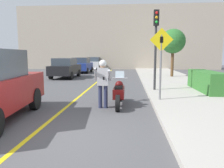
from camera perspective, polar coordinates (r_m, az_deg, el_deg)
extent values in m
plane|color=#4C4C4F|center=(5.44, -14.59, -13.33)|extent=(80.00, 80.00, 0.00)
cube|color=#ADA89E|center=(9.50, 23.45, -4.28)|extent=(4.40, 44.00, 0.15)
cube|color=yellow|center=(11.20, -7.48, -2.37)|extent=(0.12, 36.00, 0.01)
cube|color=#B2A38E|center=(30.93, 1.36, 11.99)|extent=(28.00, 1.20, 8.68)
cylinder|color=black|center=(7.49, 1.50, -5.02)|extent=(0.14, 0.58, 0.58)
cylinder|color=black|center=(9.20, 2.08, -2.67)|extent=(0.14, 0.58, 0.58)
cube|color=#510C0C|center=(8.30, 1.83, -2.17)|extent=(0.40, 1.20, 0.36)
sphere|color=#510C0C|center=(8.42, 1.89, -0.24)|extent=(0.32, 0.32, 0.32)
cube|color=black|center=(8.00, 1.74, -0.94)|extent=(0.28, 0.48, 0.10)
cylinder|color=silver|center=(8.83, 2.03, 1.56)|extent=(0.62, 0.03, 0.03)
cube|color=silver|center=(8.90, 2.05, 2.38)|extent=(0.36, 0.12, 0.31)
cylinder|color=#282D4C|center=(7.98, -3.08, -3.32)|extent=(0.14, 0.14, 0.83)
cylinder|color=#282D4C|center=(7.95, -1.65, -3.35)|extent=(0.14, 0.14, 0.83)
cube|color=#B7B7BC|center=(7.86, -2.40, 1.92)|extent=(0.40, 0.22, 0.64)
cylinder|color=#B7B7BC|center=(7.79, -4.32, 2.55)|extent=(0.09, 0.38, 0.49)
cylinder|color=#B7B7BC|center=(7.71, -0.66, 2.29)|extent=(0.09, 0.45, 0.45)
sphere|color=tan|center=(7.83, -2.41, 4.99)|extent=(0.23, 0.23, 0.23)
sphere|color=white|center=(7.83, -2.41, 5.36)|extent=(0.27, 0.27, 0.27)
cube|color=black|center=(7.58, -2.20, 1.47)|extent=(0.06, 0.05, 0.11)
cylinder|color=black|center=(8.21, -19.48, -3.68)|extent=(0.29, 0.78, 0.76)
cylinder|color=slate|center=(8.87, 12.57, 4.19)|extent=(0.08, 0.08, 2.56)
cube|color=yellow|center=(8.85, 12.80, 11.22)|extent=(0.91, 0.02, 0.91)
cube|color=black|center=(8.84, 12.81, 11.22)|extent=(0.12, 0.01, 0.24)
cylinder|color=#2D2D30|center=(11.37, 11.28, 8.52)|extent=(0.12, 0.12, 3.99)
cube|color=black|center=(11.50, 11.50, 16.59)|extent=(0.26, 0.22, 0.76)
sphere|color=red|center=(11.42, 11.61, 17.77)|extent=(0.14, 0.14, 0.14)
sphere|color=gold|center=(11.38, 11.58, 16.69)|extent=(0.14, 0.14, 0.14)
sphere|color=green|center=(11.35, 11.55, 15.59)|extent=(0.14, 0.14, 0.14)
cube|color=#33702D|center=(11.99, 23.40, 0.76)|extent=(0.90, 3.58, 0.97)
cylinder|color=brown|center=(19.03, 15.47, 5.26)|extent=(0.24, 0.24, 2.22)
sphere|color=#2D6B2D|center=(19.05, 15.66, 10.72)|extent=(2.02, 2.02, 2.02)
cylinder|color=black|center=(20.63, -13.21, 2.87)|extent=(0.22, 0.64, 0.64)
cylinder|color=black|center=(20.18, -8.72, 2.89)|extent=(0.22, 0.64, 0.64)
cylinder|color=black|center=(18.17, -15.69, 2.19)|extent=(0.22, 0.64, 0.64)
cylinder|color=black|center=(17.67, -10.64, 2.20)|extent=(0.22, 0.64, 0.64)
cube|color=black|center=(19.11, -12.06, 3.70)|extent=(1.80, 4.20, 0.76)
cube|color=#38424C|center=(18.92, -12.26, 5.72)|extent=(1.58, 2.18, 0.60)
cylinder|color=black|center=(25.96, -9.04, 3.89)|extent=(0.22, 0.64, 0.64)
cylinder|color=black|center=(25.62, -5.43, 3.90)|extent=(0.22, 0.64, 0.64)
cylinder|color=black|center=(23.44, -10.53, 3.48)|extent=(0.22, 0.64, 0.64)
cylinder|color=black|center=(23.07, -6.55, 3.49)|extent=(0.22, 0.64, 0.64)
cube|color=navy|center=(24.49, -7.88, 4.59)|extent=(1.80, 4.20, 0.76)
cube|color=#38424C|center=(24.30, -8.00, 6.17)|extent=(1.58, 2.18, 0.60)
cylinder|color=black|center=(31.94, -5.75, 4.60)|extent=(0.22, 0.64, 0.64)
cylinder|color=black|center=(31.69, -2.79, 4.60)|extent=(0.22, 0.64, 0.64)
cylinder|color=black|center=(29.39, -6.66, 4.34)|extent=(0.22, 0.64, 0.64)
cylinder|color=black|center=(29.11, -3.45, 4.35)|extent=(0.22, 0.64, 0.64)
cube|color=white|center=(30.50, -4.66, 5.19)|extent=(1.80, 4.20, 0.76)
cube|color=#38424C|center=(30.32, -4.72, 6.46)|extent=(1.58, 2.18, 0.60)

